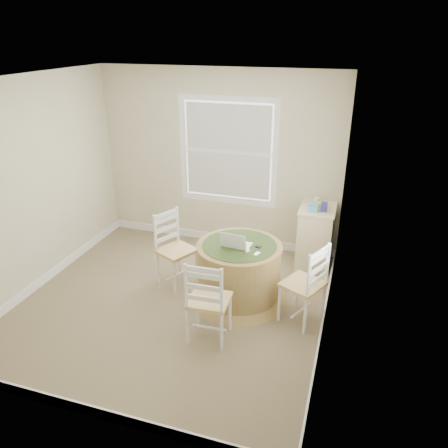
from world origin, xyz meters
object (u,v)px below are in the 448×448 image
(round_table, at_px, (239,269))
(chair_near, at_px, (209,300))
(chair_right, at_px, (303,284))
(laptop, at_px, (236,244))
(corner_chest, at_px, (315,236))
(chair_left, at_px, (176,250))

(round_table, relative_size, chair_near, 1.26)
(chair_right, height_order, laptop, chair_right)
(chair_right, bearing_deg, laptop, -76.94)
(laptop, relative_size, corner_chest, 0.40)
(chair_left, xyz_separation_m, chair_near, (0.76, -0.92, 0.00))
(chair_left, xyz_separation_m, laptop, (0.83, -0.13, 0.28))
(chair_right, bearing_deg, round_table, -80.18)
(corner_chest, bearing_deg, round_table, -124.44)
(chair_left, relative_size, chair_right, 1.00)
(round_table, bearing_deg, chair_right, -2.10)
(chair_right, relative_size, corner_chest, 1.11)
(laptop, xyz_separation_m, corner_chest, (0.80, 1.19, -0.33))
(chair_left, distance_m, laptop, 0.88)
(round_table, height_order, chair_left, chair_left)
(round_table, xyz_separation_m, chair_right, (0.80, -0.22, 0.08))
(chair_right, bearing_deg, chair_near, -30.08)
(chair_near, height_order, chair_right, same)
(laptop, bearing_deg, chair_left, -3.40)
(chair_left, distance_m, chair_right, 1.68)
(round_table, distance_m, laptop, 0.36)
(chair_near, relative_size, laptop, 2.78)
(chair_near, bearing_deg, laptop, -97.15)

